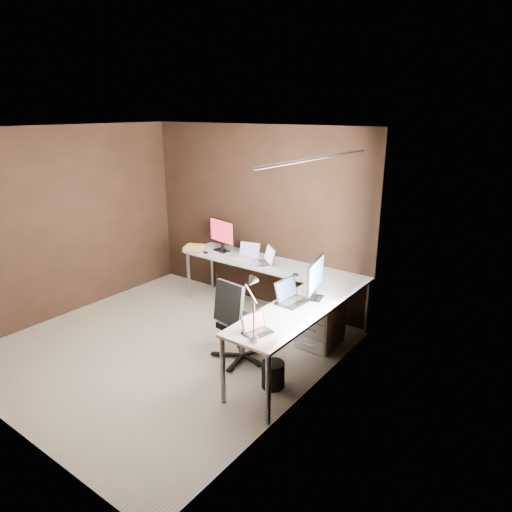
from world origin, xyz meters
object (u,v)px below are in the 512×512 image
at_px(laptop_white, 248,254).
at_px(drawer_pedestal, 320,321).
at_px(laptop_black_small, 256,328).
at_px(desk_lamp, 252,300).
at_px(laptop_silver, 266,260).
at_px(wastebasket, 273,375).
at_px(book_stack, 194,248).
at_px(monitor_left, 222,233).
at_px(laptop_black_big, 291,297).
at_px(office_chair, 240,337).
at_px(monitor_right, 316,277).

bearing_deg(laptop_white, drawer_pedestal, -30.13).
height_order(laptop_black_small, desk_lamp, desk_lamp).
bearing_deg(laptop_silver, wastebasket, -13.83).
bearing_deg(desk_lamp, book_stack, 127.74).
relative_size(drawer_pedestal, monitor_left, 1.14).
relative_size(drawer_pedestal, desk_lamp, 1.05).
relative_size(laptop_black_big, office_chair, 0.38).
height_order(laptop_white, wastebasket, laptop_white).
distance_m(drawer_pedestal, laptop_white, 1.48).
bearing_deg(drawer_pedestal, office_chair, -122.79).
height_order(monitor_left, laptop_silver, monitor_left).
xyz_separation_m(office_chair, wastebasket, (0.59, -0.22, -0.15)).
xyz_separation_m(laptop_black_small, wastebasket, (0.00, 0.29, -0.64)).
bearing_deg(wastebasket, desk_lamp, -86.97).
height_order(laptop_silver, laptop_black_small, laptop_silver).
bearing_deg(monitor_right, drawer_pedestal, 2.32).
bearing_deg(laptop_white, book_stack, -178.64).
bearing_deg(laptop_black_big, office_chair, 123.98).
xyz_separation_m(monitor_left, laptop_black_big, (1.76, -0.97, -0.21)).
height_order(drawer_pedestal, monitor_left, monitor_left).
relative_size(monitor_right, laptop_white, 1.58).
height_order(monitor_left, laptop_black_big, monitor_left).
distance_m(laptop_black_small, book_stack, 2.67).
relative_size(laptop_silver, book_stack, 1.24).
height_order(monitor_right, office_chair, monitor_right).
relative_size(office_chair, wastebasket, 3.58).
bearing_deg(desk_lamp, laptop_black_big, 82.44).
xyz_separation_m(laptop_black_small, office_chair, (-0.59, 0.50, -0.49)).
height_order(monitor_right, book_stack, monitor_right).
distance_m(laptop_white, office_chair, 1.55).
distance_m(laptop_white, book_stack, 0.84).
bearing_deg(laptop_black_big, laptop_black_small, -168.43).
distance_m(laptop_silver, office_chair, 1.33).
distance_m(laptop_silver, laptop_black_small, 1.96).
distance_m(laptop_white, laptop_black_big, 1.59).
distance_m(drawer_pedestal, laptop_black_big, 0.75).
xyz_separation_m(monitor_left, office_chair, (1.30, -1.25, -0.71)).
height_order(desk_lamp, office_chair, desk_lamp).
relative_size(laptop_white, laptop_silver, 0.82).
distance_m(laptop_black_small, desk_lamp, 0.33).
bearing_deg(desk_lamp, monitor_left, 119.26).
bearing_deg(office_chair, monitor_right, 44.69).
bearing_deg(laptop_silver, monitor_left, -148.47).
relative_size(drawer_pedestal, book_stack, 1.84).
bearing_deg(wastebasket, drawer_pedestal, 92.40).
xyz_separation_m(laptop_silver, desk_lamp, (1.07, -1.74, 0.31)).
distance_m(desk_lamp, wastebasket, 1.03).
bearing_deg(book_stack, drawer_pedestal, -3.97).
distance_m(laptop_black_big, book_stack, 2.20).
bearing_deg(laptop_black_small, laptop_black_big, 23.78).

